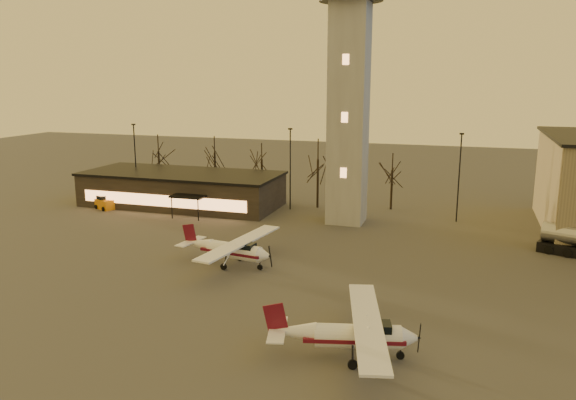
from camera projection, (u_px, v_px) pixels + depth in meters
The scene contains 8 objects.
ground at pixel (248, 332), 36.32m from camera, with size 220.00×220.00×0.00m, color #3C3937.
control_tower at pixel (349, 76), 60.74m from camera, with size 6.80×6.80×32.60m.
terminal at pixel (182, 189), 72.21m from camera, with size 25.40×12.20×4.30m.
light_poles at pixel (353, 174), 63.85m from camera, with size 58.50×12.25×10.14m.
tree_row at pixel (262, 155), 75.59m from camera, with size 37.20×9.20×8.80m.
cessna_front at pixel (360, 340), 32.71m from camera, with size 9.65×12.04×3.33m.
cessna_rear at pixel (236, 254), 48.84m from camera, with size 9.52×11.99×3.29m.
service_cart at pixel (105, 204), 70.40m from camera, with size 2.98×2.48×1.67m.
Camera 1 is at (12.81, -31.25, 16.07)m, focal length 35.00 mm.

